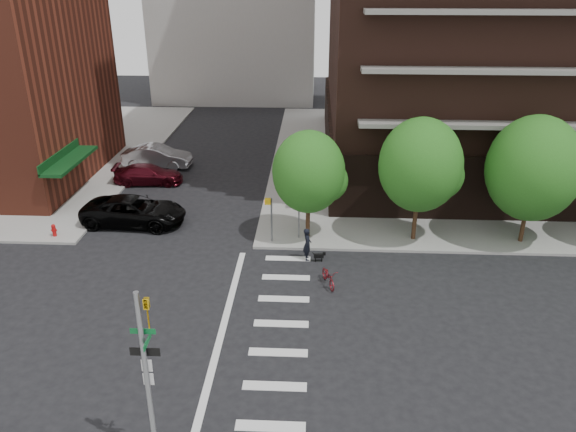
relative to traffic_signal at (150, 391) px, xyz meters
The scene contains 15 objects.
ground 7.98m from the traffic_signal, 86.42° to the left, with size 120.00×120.00×0.00m, color black.
sidewalk_ne 37.51m from the traffic_signal, 55.92° to the left, with size 39.00×33.00×0.15m, color gray.
crosswalk 8.40m from the traffic_signal, 70.35° to the left, with size 3.85×13.00×0.01m.
tree_a 16.66m from the traffic_signal, 74.39° to the left, with size 4.00×4.00×5.90m.
tree_b 19.20m from the traffic_signal, 56.79° to the left, with size 4.50×4.50×6.65m.
tree_c 23.02m from the traffic_signal, 44.16° to the left, with size 5.00×5.00×6.80m.
traffic_signal is the anchor object (origin of this frame).
pedestrian_signal 15.69m from the traffic_signal, 79.76° to the left, with size 2.18×0.67×2.60m.
fire_hydrant 18.42m from the traffic_signal, 123.26° to the left, with size 0.24×0.24×0.73m.
parked_car_black 18.55m from the traffic_signal, 108.97° to the left, with size 6.14×2.83×1.71m, color black.
parked_car_maroon 25.42m from the traffic_signal, 106.21° to the left, with size 4.84×1.97×1.40m, color #440A13.
parked_car_silver 29.00m from the traffic_signal, 104.80° to the left, with size 5.24×1.83×1.73m, color #A6A8AD.
scooter 12.45m from the traffic_signal, 62.91° to the left, with size 0.62×1.78×0.93m, color maroon.
dog_walker 14.31m from the traffic_signal, 71.56° to the left, with size 0.43×0.66×1.80m, color black.
dog 14.44m from the traffic_signal, 68.84° to the left, with size 0.62×0.21×0.52m.
Camera 1 is at (4.32, -20.44, 14.30)m, focal length 35.00 mm.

